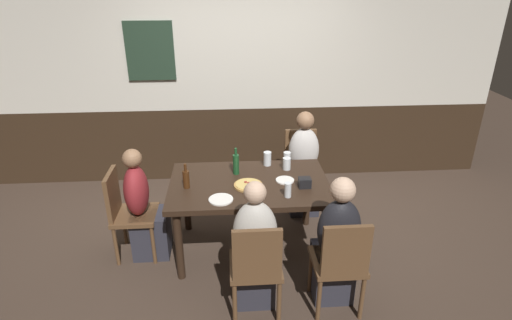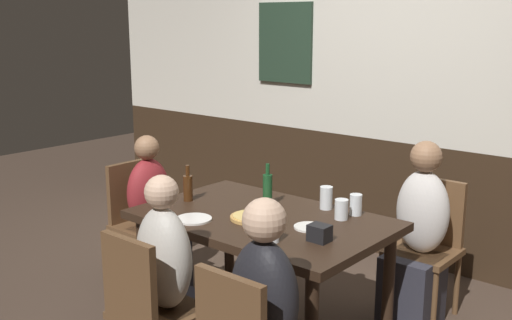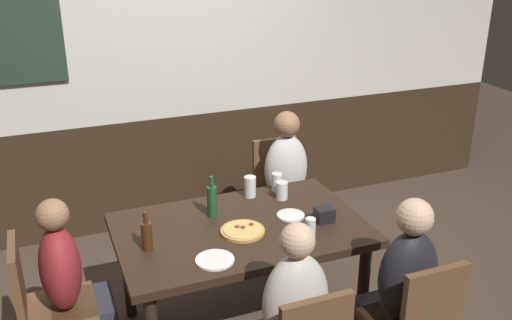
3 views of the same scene
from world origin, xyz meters
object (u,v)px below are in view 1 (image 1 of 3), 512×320
(pizza, at_px, (248,185))
(beer_glass_tall, at_px, (287,164))
(chair_head_west, at_px, (126,209))
(chair_right_far, at_px, (301,164))
(chair_right_near, at_px, (341,261))
(person_right_far, at_px, (303,170))
(person_head_west, at_px, (145,212))
(highball_clear, at_px, (288,190))
(pint_glass_stout, at_px, (287,159))
(condiment_caddy, at_px, (305,183))
(chair_mid_near, at_px, (256,265))
(plate_white_large, at_px, (221,199))
(tumbler_short, at_px, (267,159))
(beer_bottle_brown, at_px, (186,179))
(plate_white_small, at_px, (285,180))
(person_right_near, at_px, (335,249))
(person_mid_near, at_px, (255,254))
(beer_bottle_green, at_px, (236,164))
(dining_table, at_px, (249,190))

(pizza, distance_m, beer_glass_tall, 0.52)
(chair_head_west, bearing_deg, chair_right_far, 26.22)
(chair_right_near, height_order, person_right_far, person_right_far)
(person_head_west, distance_m, highball_clear, 1.38)
(beer_glass_tall, xyz_separation_m, pint_glass_stout, (0.02, 0.13, 0.01))
(pint_glass_stout, bearing_deg, condiment_caddy, -80.01)
(chair_mid_near, bearing_deg, chair_right_near, 0.00)
(chair_head_west, relative_size, beer_glass_tall, 7.35)
(plate_white_large, xyz_separation_m, condiment_caddy, (0.76, 0.18, 0.04))
(tumbler_short, relative_size, beer_bottle_brown, 0.60)
(chair_right_near, height_order, plate_white_large, chair_right_near)
(chair_mid_near, distance_m, highball_clear, 0.74)
(person_right_far, distance_m, condiment_caddy, 0.92)
(tumbler_short, height_order, plate_white_small, tumbler_short)
(chair_right_near, height_order, person_right_near, person_right_near)
(person_right_far, bearing_deg, person_right_near, -90.00)
(pint_glass_stout, bearing_deg, person_mid_near, -110.12)
(chair_head_west, height_order, plate_white_large, chair_head_west)
(chair_head_west, bearing_deg, beer_bottle_green, 10.30)
(chair_head_west, distance_m, beer_bottle_brown, 0.68)
(dining_table, bearing_deg, pint_glass_stout, 43.18)
(chair_mid_near, xyz_separation_m, person_right_far, (0.65, 1.62, -0.01))
(dining_table, height_order, plate_white_large, plate_white_large)
(pizza, xyz_separation_m, beer_bottle_brown, (-0.56, 0.01, 0.08))
(chair_mid_near, relative_size, plate_white_small, 5.11)
(person_mid_near, distance_m, condiment_caddy, 0.83)
(person_head_west, bearing_deg, pint_glass_stout, 15.24)
(chair_mid_near, distance_m, person_right_near, 0.67)
(chair_mid_near, bearing_deg, person_right_far, 68.08)
(chair_right_near, bearing_deg, condiment_caddy, 101.55)
(condiment_caddy, bearing_deg, chair_right_far, 81.33)
(plate_white_large, bearing_deg, chair_mid_near, -65.62)
(person_head_west, bearing_deg, plate_white_large, -23.20)
(pizza, relative_size, beer_glass_tall, 2.19)
(dining_table, distance_m, condiment_caddy, 0.53)
(pizza, bearing_deg, beer_glass_tall, 39.69)
(chair_right_far, relative_size, beer_bottle_green, 3.28)
(chair_head_west, height_order, beer_bottle_green, beer_bottle_green)
(chair_right_far, relative_size, beer_bottle_brown, 3.75)
(beer_bottle_green, distance_m, condiment_caddy, 0.69)
(person_right_near, xyz_separation_m, person_mid_near, (-0.65, 0.00, -0.01))
(chair_right_far, relative_size, pint_glass_stout, 6.96)
(chair_mid_near, bearing_deg, dining_table, 90.00)
(chair_mid_near, xyz_separation_m, person_mid_near, (0.00, 0.16, -0.02))
(dining_table, bearing_deg, chair_head_west, 180.00)
(chair_right_near, bearing_deg, chair_mid_near, 180.00)
(person_right_near, relative_size, plate_white_large, 5.45)
(person_head_west, bearing_deg, dining_table, 0.00)
(chair_head_west, xyz_separation_m, beer_bottle_green, (1.04, 0.19, 0.35))
(pizza, xyz_separation_m, highball_clear, (0.33, -0.22, 0.05))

